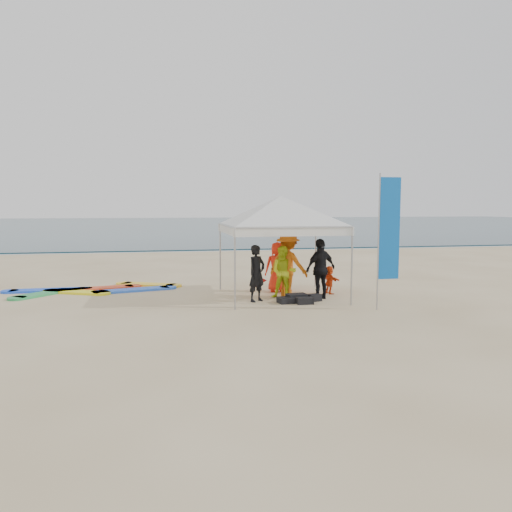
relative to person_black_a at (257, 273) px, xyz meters
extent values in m
plane|color=beige|center=(-0.32, -1.49, -0.81)|extent=(120.00, 120.00, 0.00)
cube|color=#0C2633|center=(-0.32, 58.51, -0.77)|extent=(160.00, 84.00, 0.08)
cube|color=silver|center=(-0.32, 16.71, -0.81)|extent=(160.00, 1.20, 0.01)
imported|color=black|center=(0.00, 0.00, 0.00)|extent=(0.71, 0.66, 1.63)
imported|color=#D4EC21|center=(0.89, 0.35, -0.04)|extent=(0.92, 0.83, 1.56)
imported|color=#D66213|center=(1.09, 0.64, 0.17)|extent=(1.42, 1.40, 1.96)
imported|color=black|center=(1.92, 0.02, 0.08)|extent=(1.13, 0.80, 1.79)
imported|color=red|center=(0.95, 1.47, -0.01)|extent=(0.83, 0.59, 1.60)
imported|color=#DE4313|center=(2.47, 0.79, -0.37)|extent=(0.42, 0.85, 0.88)
cylinder|color=#A5A5A8|center=(-0.79, 2.21, 0.27)|extent=(0.05, 0.05, 2.17)
cylinder|color=#A5A5A8|center=(2.46, 2.21, 0.27)|extent=(0.05, 0.05, 2.17)
cylinder|color=#A5A5A8|center=(-0.79, -1.03, 0.27)|extent=(0.05, 0.05, 2.17)
cylinder|color=#A5A5A8|center=(2.46, -1.03, 0.27)|extent=(0.05, 0.05, 2.17)
cube|color=silver|center=(0.84, -1.03, 1.23)|extent=(3.35, 0.02, 0.24)
cube|color=silver|center=(0.84, 2.21, 1.23)|extent=(3.35, 0.02, 0.24)
cube|color=silver|center=(-0.79, 0.59, 1.23)|extent=(0.02, 3.35, 0.24)
cube|color=silver|center=(2.46, 0.59, 1.23)|extent=(0.02, 3.35, 0.24)
pyramid|color=silver|center=(0.84, 0.59, 2.22)|extent=(4.59, 4.59, 0.87)
cylinder|color=#A5A5A8|center=(2.89, -1.77, 0.98)|extent=(0.04, 0.04, 3.58)
cube|color=blue|center=(3.19, -1.77, 1.34)|extent=(0.56, 0.03, 2.66)
cylinder|color=#A5A5A8|center=(0.19, 0.66, -0.51)|extent=(0.02, 0.02, 0.60)
cone|color=red|center=(0.31, 0.66, -0.32)|extent=(0.28, 0.28, 0.28)
cube|color=black|center=(1.12, -0.23, -0.70)|extent=(0.61, 0.44, 0.22)
cube|color=black|center=(1.25, -0.64, -0.72)|extent=(0.46, 0.31, 0.18)
cube|color=black|center=(0.80, -0.41, -0.73)|extent=(0.55, 0.47, 0.16)
cube|color=black|center=(1.64, -0.29, -0.71)|extent=(0.42, 0.35, 0.20)
cube|color=yellow|center=(-5.33, 2.40, -0.78)|extent=(1.85, 1.25, 0.07)
cube|color=blue|center=(-3.53, 2.47, -0.78)|extent=(2.25, 1.05, 0.07)
cube|color=blue|center=(-6.30, 2.94, -0.78)|extent=(2.25, 0.59, 0.07)
cube|color=#EB401B|center=(-4.83, 2.96, -0.78)|extent=(2.50, 1.04, 0.07)
cube|color=yellow|center=(-3.13, 3.50, -0.78)|extent=(1.93, 1.29, 0.07)
cube|color=green|center=(-6.34, 2.21, -0.78)|extent=(1.46, 1.57, 0.07)
camera|label=1|loc=(-2.71, -13.89, 1.92)|focal=35.00mm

